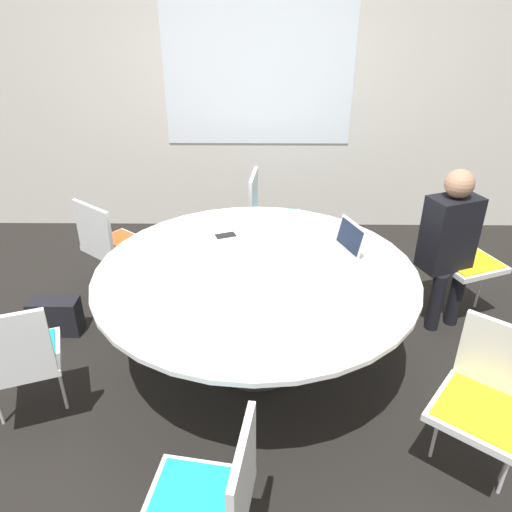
# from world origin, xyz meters

# --- Properties ---
(ground_plane) EXTENTS (16.00, 16.00, 0.00)m
(ground_plane) POSITION_xyz_m (0.00, 0.00, 0.00)
(ground_plane) COLOR black
(wall_back) EXTENTS (8.00, 0.07, 2.70)m
(wall_back) POSITION_xyz_m (0.00, 2.30, 1.35)
(wall_back) COLOR silver
(wall_back) RESTS_ON ground_plane
(conference_table) EXTENTS (2.01, 2.01, 0.74)m
(conference_table) POSITION_xyz_m (0.00, 0.00, 0.67)
(conference_table) COLOR #333333
(conference_table) RESTS_ON ground_plane
(chair_0) EXTENTS (0.56, 0.55, 0.87)m
(chair_0) POSITION_xyz_m (1.58, 0.70, 0.52)
(chair_0) COLOR silver
(chair_0) RESTS_ON ground_plane
(chair_1) EXTENTS (0.47, 0.48, 0.87)m
(chair_1) POSITION_xyz_m (0.09, 1.42, 0.52)
(chair_1) COLOR silver
(chair_1) RESTS_ON ground_plane
(chair_2) EXTENTS (0.61, 0.60, 0.87)m
(chair_2) POSITION_xyz_m (-1.16, 0.82, 0.52)
(chair_2) COLOR silver
(chair_2) RESTS_ON ground_plane
(chair_3) EXTENTS (0.56, 0.55, 0.87)m
(chair_3) POSITION_xyz_m (-1.31, -0.56, 0.52)
(chair_3) COLOR silver
(chair_3) RESTS_ON ground_plane
(chair_4) EXTENTS (0.48, 0.50, 0.87)m
(chair_4) POSITION_xyz_m (-0.16, -1.42, 0.52)
(chair_4) COLOR silver
(chair_4) RESTS_ON ground_plane
(chair_5) EXTENTS (0.61, 0.60, 0.87)m
(chair_5) POSITION_xyz_m (1.16, -0.83, 0.52)
(chair_5) COLOR silver
(chair_5) RESTS_ON ground_plane
(person_0) EXTENTS (0.42, 0.34, 1.22)m
(person_0) POSITION_xyz_m (1.39, 0.53, 0.71)
(person_0) COLOR black
(person_0) RESTS_ON ground_plane
(laptop) EXTENTS (0.34, 0.36, 0.21)m
(laptop) POSITION_xyz_m (0.56, 0.22, 0.80)
(laptop) COLOR silver
(laptop) RESTS_ON conference_table
(cell_phone) EXTENTS (0.16, 0.12, 0.01)m
(cell_phone) POSITION_xyz_m (-0.22, 0.48, 0.75)
(cell_phone) COLOR black
(cell_phone) RESTS_ON conference_table
(handbag) EXTENTS (0.36, 0.16, 0.28)m
(handbag) POSITION_xyz_m (-1.49, 0.34, 0.14)
(handbag) COLOR black
(handbag) RESTS_ON ground_plane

